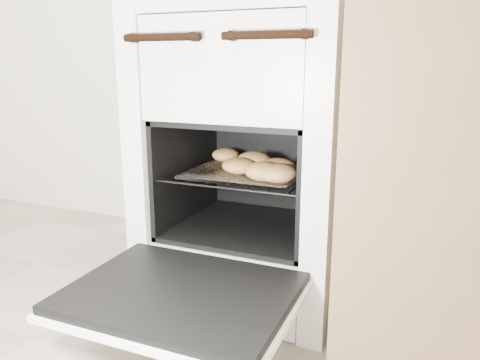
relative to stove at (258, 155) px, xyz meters
name	(u,v)px	position (x,y,z in m)	size (l,w,h in m)	color
stove	(258,155)	(0.00, 0.00, 0.00)	(0.55, 0.61, 0.84)	silver
oven_door	(181,296)	(0.00, -0.46, -0.23)	(0.49, 0.38, 0.03)	black
oven_rack	(250,173)	(0.00, -0.06, -0.04)	(0.40, 0.38, 0.01)	black
foil_sheet	(248,172)	(0.00, -0.08, -0.04)	(0.31, 0.27, 0.01)	white
baked_rolls	(257,166)	(0.04, -0.10, -0.01)	(0.34, 0.30, 0.05)	#B58F48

